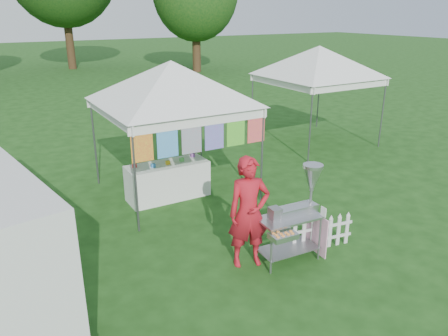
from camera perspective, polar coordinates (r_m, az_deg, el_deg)
ground at (r=7.57m, az=4.99°, el=-12.03°), size 120.00×120.00×0.00m
canopy_main at (r=9.53m, az=-6.97°, el=13.71°), size 4.24×4.24×3.45m
canopy_right at (r=13.83m, az=12.38°, el=15.32°), size 4.24×4.24×3.45m
donut_cart at (r=7.29m, az=9.80°, el=-4.98°), size 1.21×0.76×1.63m
vendor at (r=7.05m, az=3.26°, el=-5.82°), size 0.78×0.63×1.87m
picket_fence at (r=7.94m, az=12.59°, el=-8.45°), size 1.25×0.22×0.56m
display_table at (r=9.83m, az=-7.34°, el=-1.67°), size 1.80×0.70×0.81m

